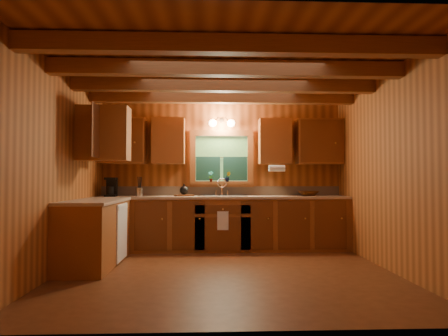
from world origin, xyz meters
The scene contains 20 objects.
room centered at (0.00, 0.00, 1.30)m, with size 4.20×4.20×4.20m.
ceiling_beams centered at (0.00, 0.00, 2.49)m, with size 4.20×2.54×0.18m.
base_cabinets centered at (-0.49, 1.28, 0.43)m, with size 4.20×2.22×0.86m.
countertop centered at (-0.48, 1.29, 0.88)m, with size 4.20×2.24×0.04m.
backsplash centered at (0.00, 1.89, 0.98)m, with size 4.20×0.02×0.16m, color tan.
dishwasher_panel centered at (-1.47, 0.68, 0.43)m, with size 0.02×0.60×0.80m, color white.
upper_cabinets centered at (-0.56, 1.42, 1.84)m, with size 4.19×1.77×0.78m.
window centered at (0.00, 1.87, 1.53)m, with size 1.12×0.08×1.00m.
window_sill centered at (0.00, 1.82, 1.12)m, with size 1.06×0.14×0.04m, color brown.
wall_sconce centered at (0.00, 1.75, 2.16)m, with size 0.45×0.21×0.17m.
paper_towel_roll centered at (0.92, 1.53, 1.37)m, with size 0.11×0.11×0.27m, color white.
dish_towel centered at (0.00, 1.26, 0.52)m, with size 0.18×0.01×0.30m, color white.
sink centered at (0.00, 1.60, 0.86)m, with size 0.82×0.48×0.43m.
coffee_maker centered at (-1.85, 1.56, 1.05)m, with size 0.18×0.23×0.31m.
utensil_crock centered at (-1.38, 1.52, 0.98)m, with size 0.11×0.11×0.33m.
cutting_board centered at (-0.64, 1.61, 0.91)m, with size 0.29×0.21×0.03m, color #5F2E14.
teakettle centered at (-0.64, 1.61, 1.00)m, with size 0.15×0.15×0.18m.
wicker_basket centered at (1.49, 1.64, 0.94)m, with size 0.34×0.34×0.08m, color #48230C.
potted_plant_left centered at (-0.19, 1.78, 1.23)m, with size 0.10×0.07×0.19m, color #5F2E14.
potted_plant_right centered at (0.10, 1.78, 1.23)m, with size 0.10×0.08×0.18m, color #5F2E14.
Camera 1 is at (-0.22, -4.89, 1.17)m, focal length 30.80 mm.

